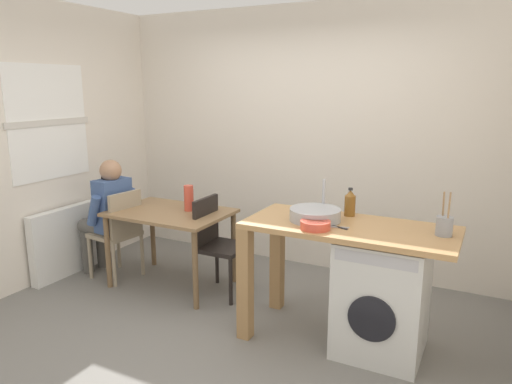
{
  "coord_description": "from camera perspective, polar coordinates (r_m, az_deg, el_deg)",
  "views": [
    {
      "loc": [
        1.8,
        -2.89,
        1.9
      ],
      "look_at": [
        0.08,
        0.45,
        1.06
      ],
      "focal_mm": 33.32,
      "sensor_mm": 36.0,
      "label": 1
    }
  ],
  "objects": [
    {
      "name": "sink_basin",
      "position": [
        3.55,
        7.11,
        -2.7
      ],
      "size": [
        0.38,
        0.38,
        0.09
      ],
      "primitive_type": "cylinder",
      "color": "#9EA0A5",
      "rests_on": "kitchen_counter"
    },
    {
      "name": "scissors",
      "position": [
        3.41,
        9.87,
        -4.18
      ],
      "size": [
        0.15,
        0.06,
        0.01
      ],
      "color": "#B2B2B7",
      "rests_on": "kitchen_counter"
    },
    {
      "name": "radiator",
      "position": [
        5.22,
        -21.93,
        -5.57
      ],
      "size": [
        0.1,
        0.8,
        0.7
      ],
      "primitive_type": "cube",
      "color": "white",
      "rests_on": "ground_plane"
    },
    {
      "name": "vase",
      "position": [
        4.53,
        -8.07,
        -0.72
      ],
      "size": [
        0.09,
        0.09,
        0.24
      ],
      "primitive_type": "cylinder",
      "color": "#D84C38",
      "rests_on": "dining_table"
    },
    {
      "name": "utensil_crock",
      "position": [
        3.41,
        21.67,
        -3.76
      ],
      "size": [
        0.11,
        0.11,
        0.3
      ],
      "color": "gray",
      "rests_on": "kitchen_counter"
    },
    {
      "name": "washing_machine",
      "position": [
        3.6,
        14.9,
        -11.91
      ],
      "size": [
        0.6,
        0.61,
        0.86
      ],
      "color": "silver",
      "rests_on": "ground_plane"
    },
    {
      "name": "chair_person_seat",
      "position": [
        4.89,
        -16.06,
        -4.38
      ],
      "size": [
        0.44,
        0.44,
        0.9
      ],
      "rotation": [
        0.0,
        0.0,
        1.45
      ],
      "color": "gray",
      "rests_on": "ground_plane"
    },
    {
      "name": "mixing_bowl",
      "position": [
        3.35,
        7.14,
        -3.87
      ],
      "size": [
        0.21,
        0.21,
        0.06
      ],
      "color": "#D84C38",
      "rests_on": "kitchen_counter"
    },
    {
      "name": "chair_opposite",
      "position": [
        4.41,
        -4.82,
        -5.8
      ],
      "size": [
        0.4,
        0.4,
        0.9
      ],
      "rotation": [
        0.0,
        0.0,
        -1.56
      ],
      "color": "black",
      "rests_on": "ground_plane"
    },
    {
      "name": "tap",
      "position": [
        3.69,
        8.12,
        -0.62
      ],
      "size": [
        0.02,
        0.02,
        0.28
      ],
      "primitive_type": "cylinder",
      "color": "#B2B2B7",
      "rests_on": "kitchen_counter"
    },
    {
      "name": "ground_plane",
      "position": [
        3.9,
        -4.28,
        -16.52
      ],
      "size": [
        5.46,
        5.46,
        0.0
      ],
      "primitive_type": "plane",
      "color": "slate"
    },
    {
      "name": "seated_person",
      "position": [
        4.97,
        -17.37,
        -2.24
      ],
      "size": [
        0.52,
        0.53,
        1.2
      ],
      "rotation": [
        0.0,
        0.0,
        1.45
      ],
      "color": "#595651",
      "rests_on": "ground_plane"
    },
    {
      "name": "bottle_tall_green",
      "position": [
        3.71,
        11.21,
        -1.33
      ],
      "size": [
        0.08,
        0.08,
        0.22
      ],
      "color": "brown",
      "rests_on": "kitchen_counter"
    },
    {
      "name": "kitchen_counter",
      "position": [
        3.6,
        7.8,
        -5.93
      ],
      "size": [
        1.5,
        0.68,
        0.92
      ],
      "color": "tan",
      "rests_on": "ground_plane"
    },
    {
      "name": "dining_table",
      "position": [
        4.59,
        -10.24,
        -3.43
      ],
      "size": [
        1.1,
        0.76,
        0.74
      ],
      "color": "olive",
      "rests_on": "ground_plane"
    },
    {
      "name": "wall_window_side",
      "position": [
        4.93,
        -26.47,
        4.97
      ],
      "size": [
        0.12,
        3.8,
        2.7
      ],
      "color": "silver",
      "rests_on": "ground_plane"
    },
    {
      "name": "wall_back",
      "position": [
        5.01,
        6.0,
        6.3
      ],
      "size": [
        4.6,
        0.1,
        2.7
      ],
      "primitive_type": "cube",
      "color": "silver",
      "rests_on": "ground_plane"
    }
  ]
}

